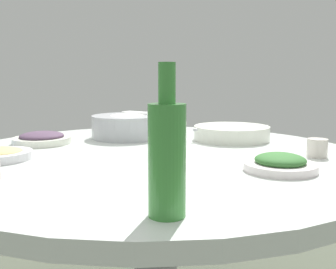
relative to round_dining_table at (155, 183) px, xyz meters
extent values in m
cylinder|color=#99999E|center=(0.00, 0.00, -0.27)|extent=(0.15, 0.15, 0.67)
cylinder|color=silver|center=(0.00, 0.00, 0.08)|extent=(1.39, 1.39, 0.04)
cylinder|color=#B2B5BA|center=(0.06, -0.35, 0.15)|extent=(0.29, 0.29, 0.09)
ellipsoid|color=white|center=(0.06, -0.35, 0.15)|extent=(0.24, 0.24, 0.10)
cube|color=white|center=(0.01, -0.41, 0.20)|extent=(0.15, 0.15, 0.01)
cylinder|color=white|center=(-0.34, -0.21, 0.13)|extent=(0.30, 0.30, 0.06)
cylinder|color=black|center=(-0.34, -0.21, 0.13)|extent=(0.26, 0.26, 0.04)
cylinder|color=silver|center=(-0.34, -0.21, 0.15)|extent=(0.33, 0.06, 0.01)
cylinder|color=silver|center=(0.39, -0.26, 0.11)|extent=(0.22, 0.22, 0.02)
ellipsoid|color=#4F394F|center=(0.39, -0.26, 0.13)|extent=(0.16, 0.16, 0.03)
cylinder|color=white|center=(-0.29, 0.30, 0.11)|extent=(0.19, 0.19, 0.02)
ellipsoid|color=#326A2E|center=(-0.29, 0.30, 0.13)|extent=(0.14, 0.14, 0.04)
cylinder|color=silver|center=(0.48, 0.01, 0.11)|extent=(0.19, 0.19, 0.02)
cylinder|color=#3A8638|center=(0.07, 0.58, 0.20)|extent=(0.07, 0.07, 0.20)
cylinder|color=#3A8638|center=(0.07, 0.58, 0.34)|extent=(0.03, 0.03, 0.07)
cylinder|color=beige|center=(-0.49, 0.15, 0.13)|extent=(0.06, 0.06, 0.06)
camera|label=1|loc=(0.19, 1.24, 0.35)|focal=41.63mm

